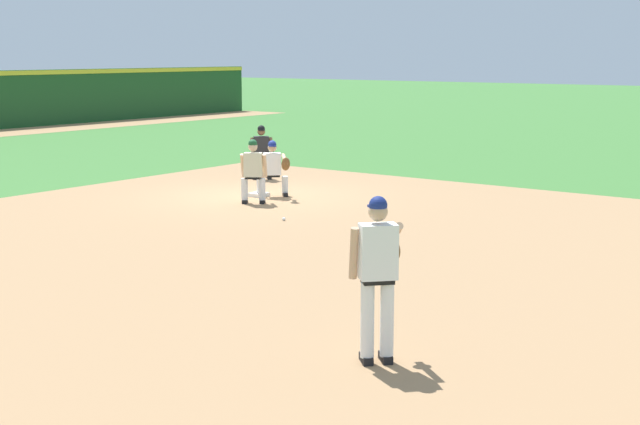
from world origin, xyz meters
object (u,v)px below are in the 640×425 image
first_baseman (273,166)px  pitcher (378,269)px  baseball (284,219)px  umpire (261,150)px  first_base_bag (259,195)px  baserunner (253,169)px

first_baseman → pitcher: bearing=-134.9°
baseball → umpire: umpire is taller
pitcher → umpire: size_ratio=1.27×
first_base_bag → umpire: size_ratio=0.26×
first_base_bag → first_baseman: size_ratio=0.28×
first_baseman → umpire: size_ratio=0.92×
first_base_bag → umpire: umpire is taller
first_base_bag → first_baseman: first_baseman is taller
first_base_bag → pitcher: pitcher is taller
first_base_bag → first_baseman: bearing=-63.1°
first_base_bag → first_baseman: 0.78m
first_baseman → baserunner: size_ratio=0.92×
first_base_bag → umpire: 3.06m
pitcher → first_baseman: (8.19, 8.22, -0.33)m
pitcher → first_baseman: 11.61m
pitcher → first_baseman: size_ratio=1.39×
umpire → baseball: bearing=-135.6°
first_base_bag → baserunner: (-0.84, -0.56, 0.75)m
baseball → pitcher: size_ratio=0.04×
umpire → pitcher: bearing=-134.8°
baserunner → umpire: same height
pitcher → baserunner: (7.18, 7.98, -0.27)m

